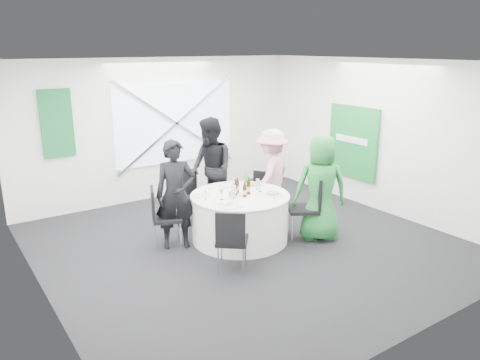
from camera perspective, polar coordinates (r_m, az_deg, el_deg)
floor at (r=7.45m, az=0.88°, el=-7.76°), size 6.00×6.00×0.00m
ceiling at (r=6.82m, az=0.98°, el=14.30°), size 6.00×6.00×0.00m
wall_back at (r=9.56m, az=-9.57°, el=6.15°), size 6.00×0.00×6.00m
wall_front at (r=4.97m, az=21.37°, el=-4.00°), size 6.00×0.00×6.00m
wall_left at (r=5.87m, az=-23.77°, el=-1.27°), size 0.00×6.00×6.00m
wall_right at (r=9.04m, az=16.72°, el=5.12°), size 0.00×6.00×6.00m
window_panel at (r=9.64m, az=-7.87°, el=6.90°), size 2.60×0.03×1.60m
window_brace_a at (r=9.60m, az=-7.76°, el=6.87°), size 2.63×0.05×1.84m
window_brace_b at (r=9.60m, az=-7.76°, el=6.87°), size 2.63×0.05×1.84m
green_banner at (r=8.83m, az=-21.41°, el=6.43°), size 0.55×0.04×1.20m
green_sign at (r=9.41m, az=13.57°, el=4.53°), size 0.05×1.20×1.40m
banquet_table at (r=7.46m, az=0.00°, el=-4.58°), size 1.56×1.56×0.76m
chair_back at (r=8.25m, az=-5.87°, el=-1.48°), size 0.49×0.49×0.92m
chair_back_left at (r=7.24m, az=-9.59°, el=-3.95°), size 0.57×0.56×0.95m
chair_back_right at (r=8.41m, az=2.58°, el=-1.42°), size 0.53×0.53×0.84m
chair_front_right at (r=7.53m, az=8.43°, el=-2.76°), size 0.64×0.64×1.02m
chair_front_left at (r=6.32m, az=-1.06°, el=-6.96°), size 0.59×0.59×0.92m
person_man_back_left at (r=7.14m, az=-7.85°, el=-1.78°), size 0.71×0.59×1.68m
person_man_back at (r=8.23m, az=-3.60°, el=1.27°), size 0.58×0.94×1.83m
person_woman_pink at (r=8.34m, az=3.84°, el=0.72°), size 1.15×0.91×1.62m
person_woman_green at (r=7.48m, az=9.80°, el=-0.97°), size 0.99×0.90×1.70m
plate_back at (r=7.77m, az=-1.58°, el=-0.71°), size 0.28×0.28×0.01m
plate_back_left at (r=7.31m, az=-4.70°, el=-1.87°), size 0.25×0.25×0.01m
plate_back_right at (r=7.80m, az=1.91°, el=-0.58°), size 0.27×0.27×0.04m
plate_front_right at (r=7.34m, az=4.01°, el=-1.69°), size 0.28×0.28×0.04m
plate_front_left at (r=6.79m, az=-1.45°, el=-3.23°), size 0.30×0.30×0.01m
napkin at (r=6.84m, az=-1.72°, el=-2.81°), size 0.20×0.16×0.05m
beer_bottle_a at (r=7.28m, az=-0.54°, el=-1.12°), size 0.06×0.06×0.26m
beer_bottle_b at (r=7.41m, az=-0.34°, el=-0.86°), size 0.06×0.06×0.25m
beer_bottle_c at (r=7.33m, az=1.05°, el=-0.94°), size 0.06×0.06×0.28m
beer_bottle_d at (r=7.21m, az=0.56°, el=-1.34°), size 0.06×0.06×0.25m
green_water_bottle at (r=7.47m, az=0.78°, el=-0.42°), size 0.08×0.08×0.33m
clear_water_bottle at (r=7.12m, az=-0.84°, el=-1.48°), size 0.08×0.08×0.27m
wine_glass_a at (r=7.59m, az=2.17°, el=-0.21°), size 0.07×0.07×0.17m
wine_glass_b at (r=7.65m, az=1.00°, el=-0.06°), size 0.07×0.07×0.17m
wine_glass_c at (r=7.47m, az=2.48°, el=-0.49°), size 0.07×0.07×0.17m
wine_glass_d at (r=7.63m, az=-0.81°, el=-0.12°), size 0.07×0.07×0.17m
wine_glass_e at (r=6.96m, az=-1.22°, el=-1.72°), size 0.07×0.07×0.17m
wine_glass_f at (r=7.07m, az=-2.26°, el=-1.45°), size 0.07×0.07×0.17m
fork_a at (r=6.90m, az=-2.81°, el=-2.96°), size 0.10×0.13×0.01m
knife_a at (r=6.79m, az=-0.01°, el=-3.27°), size 0.10×0.13×0.01m
fork_b at (r=7.75m, az=2.86°, el=-0.81°), size 0.09×0.14×0.01m
knife_b at (r=7.88m, az=0.44°, el=-0.50°), size 0.09×0.13×0.01m
fork_c at (r=7.51m, az=-4.23°, el=-1.40°), size 0.09×0.13×0.01m
knife_c at (r=7.12m, az=-4.19°, el=-2.39°), size 0.08×0.14×0.01m
fork_d at (r=7.86m, az=-1.26°, el=-0.55°), size 0.15×0.02×0.01m
knife_d at (r=7.66m, az=-3.56°, el=-1.03°), size 0.15×0.03×0.01m
fork_e at (r=7.12m, az=4.22°, el=-2.37°), size 0.11×0.12×0.01m
knife_e at (r=7.46m, az=4.34°, el=-1.51°), size 0.11×0.12×0.01m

